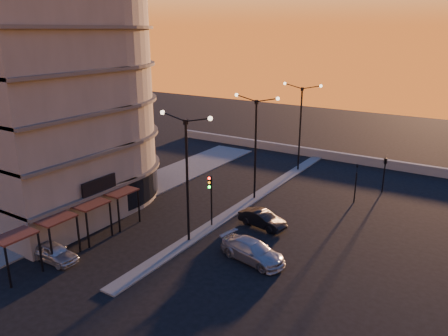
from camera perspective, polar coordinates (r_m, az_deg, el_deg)
ground at (r=32.58m, az=-4.61°, el=-9.50°), size 120.00×120.00×0.00m
sidewalk_west at (r=41.73m, az=-12.89°, el=-3.55°), size 5.00×40.00×0.12m
median at (r=40.25m, az=3.98°, el=-3.93°), size 1.20×36.00×0.12m
parapet at (r=53.40m, az=14.16°, el=1.54°), size 44.00×0.50×1.00m
building at (r=39.27m, az=-21.99°, el=12.14°), size 14.35×17.08×25.00m
streetlamp_near at (r=30.44m, az=-4.86°, el=-0.10°), size 4.32×0.32×9.51m
streetlamp_mid at (r=38.56m, az=4.15°, el=3.74°), size 4.32×0.32×9.51m
streetlamp_far at (r=47.40m, az=9.96°, el=6.15°), size 4.32×0.32×9.51m
traffic_light_main at (r=33.53m, az=-1.78°, el=-3.23°), size 0.28×0.44×4.25m
signal_east_a at (r=40.36m, az=16.84°, el=-1.78°), size 0.13×0.16×3.60m
signal_east_b at (r=43.42m, az=20.35°, el=0.84°), size 0.42×1.99×3.60m
car_hatchback at (r=31.81m, az=-21.35°, el=-10.21°), size 3.70×1.55×1.25m
car_sedan at (r=34.57m, az=5.03°, el=-6.65°), size 4.11×2.03×1.30m
car_wagon at (r=29.78m, az=3.77°, el=-10.75°), size 5.08×2.86×1.39m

